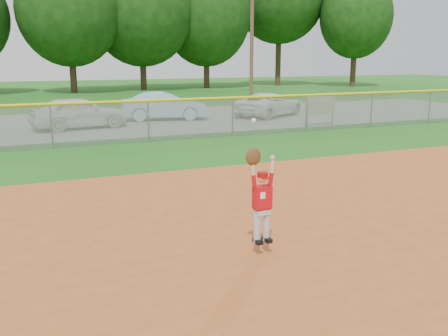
# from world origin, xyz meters

# --- Properties ---
(ground) EXTENTS (120.00, 120.00, 0.00)m
(ground) POSITION_xyz_m (0.00, 0.00, 0.00)
(ground) COLOR #1B5A14
(ground) RESTS_ON ground
(clay_infield) EXTENTS (24.00, 16.00, 0.04)m
(clay_infield) POSITION_xyz_m (0.00, -3.00, 0.02)
(clay_infield) COLOR #A44B1D
(clay_infield) RESTS_ON ground
(parking_strip) EXTENTS (44.00, 10.00, 0.03)m
(parking_strip) POSITION_xyz_m (0.00, 16.00, 0.01)
(parking_strip) COLOR slate
(parking_strip) RESTS_ON ground
(car_white_a) EXTENTS (4.23, 2.26, 1.37)m
(car_white_a) POSITION_xyz_m (-1.89, 14.41, 0.71)
(car_white_a) COLOR white
(car_white_a) RESTS_ON parking_strip
(car_blue) EXTENTS (4.29, 2.26, 1.34)m
(car_blue) POSITION_xyz_m (2.33, 15.86, 0.70)
(car_blue) COLOR #90BDD8
(car_blue) RESTS_ON parking_strip
(car_white_b) EXTENTS (4.71, 3.84, 1.19)m
(car_white_b) POSITION_xyz_m (7.75, 15.26, 0.63)
(car_white_b) COLOR white
(car_white_b) RESTS_ON parking_strip
(sponsor_sign) EXTENTS (1.62, 0.23, 1.44)m
(sponsor_sign) POSITION_xyz_m (8.03, 11.01, 0.95)
(sponsor_sign) COLOR gray
(sponsor_sign) RESTS_ON ground
(outfield_fence) EXTENTS (40.06, 0.10, 1.55)m
(outfield_fence) POSITION_xyz_m (0.00, 10.00, 0.88)
(outfield_fence) COLOR gray
(outfield_fence) RESTS_ON ground
(power_lines) EXTENTS (19.40, 0.24, 9.00)m
(power_lines) POSITION_xyz_m (1.00, 22.00, 4.68)
(power_lines) COLOR #4C3823
(power_lines) RESTS_ON ground
(tree_line) EXTENTS (62.37, 13.00, 14.43)m
(tree_line) POSITION_xyz_m (0.96, 37.90, 7.53)
(tree_line) COLOR #422D1C
(tree_line) RESTS_ON ground
(ballplayer) EXTENTS (0.50, 0.22, 1.95)m
(ballplayer) POSITION_xyz_m (-1.11, -1.06, 0.98)
(ballplayer) COLOR silver
(ballplayer) RESTS_ON ground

